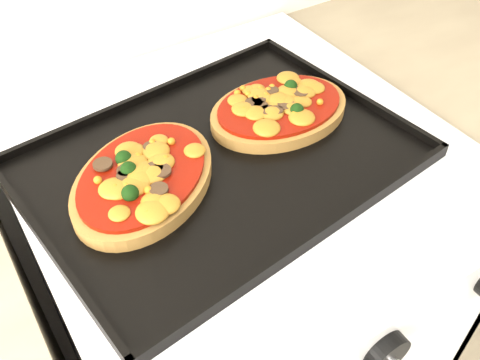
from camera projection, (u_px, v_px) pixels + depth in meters
stove at (237, 319)px, 1.07m from camera, size 0.60×0.60×0.91m
control_panel at (383, 333)px, 0.60m from camera, size 0.60×0.02×0.09m
knob_center at (387, 353)px, 0.59m from camera, size 0.05×0.02×0.05m
baking_tray at (220, 157)px, 0.72m from camera, size 0.54×0.42×0.02m
pizza_left at (143, 177)px, 0.67m from camera, size 0.27×0.26×0.03m
pizza_right at (279, 108)px, 0.78m from camera, size 0.22×0.16×0.03m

